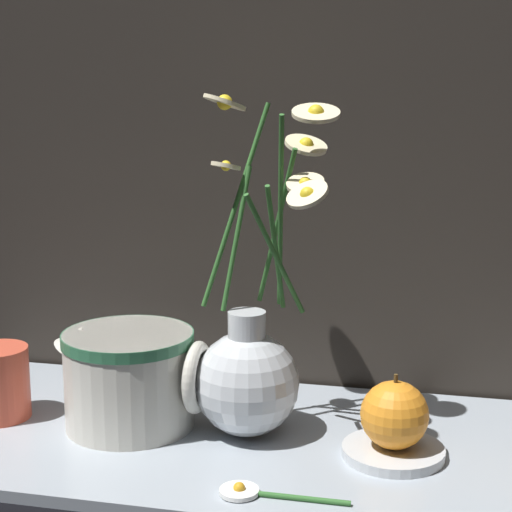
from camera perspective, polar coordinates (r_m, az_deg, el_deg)
The scene contains 7 objects.
ground_plane at distance 0.91m, azimuth 0.31°, elevation -12.68°, with size 6.00×6.00×0.00m, color black.
shelf at distance 0.91m, azimuth 0.31°, elevation -12.33°, with size 0.77×0.33×0.01m.
vase_with_flowers at distance 0.89m, azimuth -0.49°, elevation -7.54°, with size 0.16×0.16×0.35m.
ceramic_pitcher at distance 0.92m, azimuth -8.47°, elevation -7.89°, with size 0.16×0.14×0.12m.
saucer_plate at distance 0.87m, azimuth 9.14°, elevation -12.76°, with size 0.10×0.10×0.01m.
orange_fruit at distance 0.86m, azimuth 9.22°, elevation -10.41°, with size 0.07×0.07×0.08m.
loose_daisy at distance 0.79m, azimuth -0.11°, elevation -15.49°, with size 0.12×0.04×0.01m.
Camera 1 is at (0.18, -0.81, 0.38)m, focal length 60.00 mm.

